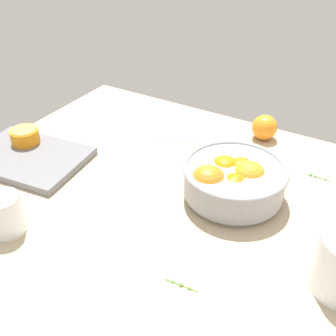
{
  "coord_description": "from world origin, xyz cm",
  "views": [
    {
      "loc": [
        39.47,
        -67.22,
        61.65
      ],
      "look_at": [
        -2.1,
        2.64,
        6.58
      ],
      "focal_mm": 44.84,
      "sensor_mm": 36.0,
      "label": 1
    }
  ],
  "objects_px": {
    "juice_glass": "(5,216)",
    "spoon": "(196,143)",
    "orange_half_0": "(25,136)",
    "fruit_bowl": "(233,180)",
    "cutting_board": "(28,158)",
    "loose_orange_0": "(264,127)"
  },
  "relations": [
    {
      "from": "fruit_bowl",
      "to": "juice_glass",
      "type": "xyz_separation_m",
      "value": [
        -0.36,
        -0.35,
        -0.01
      ]
    },
    {
      "from": "cutting_board",
      "to": "spoon",
      "type": "distance_m",
      "value": 0.46
    },
    {
      "from": "orange_half_0",
      "to": "spoon",
      "type": "bearing_deg",
      "value": 33.84
    },
    {
      "from": "orange_half_0",
      "to": "loose_orange_0",
      "type": "distance_m",
      "value": 0.68
    },
    {
      "from": "juice_glass",
      "to": "loose_orange_0",
      "type": "height_order",
      "value": "juice_glass"
    },
    {
      "from": "spoon",
      "to": "fruit_bowl",
      "type": "bearing_deg",
      "value": -43.45
    },
    {
      "from": "spoon",
      "to": "orange_half_0",
      "type": "bearing_deg",
      "value": -146.16
    },
    {
      "from": "juice_glass",
      "to": "loose_orange_0",
      "type": "distance_m",
      "value": 0.73
    },
    {
      "from": "juice_glass",
      "to": "cutting_board",
      "type": "bearing_deg",
      "value": 127.85
    },
    {
      "from": "juice_glass",
      "to": "orange_half_0",
      "type": "xyz_separation_m",
      "value": [
        -0.22,
        0.26,
        0.0
      ]
    },
    {
      "from": "cutting_board",
      "to": "orange_half_0",
      "type": "xyz_separation_m",
      "value": [
        -0.05,
        0.04,
        0.03
      ]
    },
    {
      "from": "cutting_board",
      "to": "spoon",
      "type": "xyz_separation_m",
      "value": [
        0.35,
        0.31,
        -0.01
      ]
    },
    {
      "from": "loose_orange_0",
      "to": "spoon",
      "type": "relative_size",
      "value": 0.43
    },
    {
      "from": "juice_glass",
      "to": "cutting_board",
      "type": "distance_m",
      "value": 0.28
    },
    {
      "from": "juice_glass",
      "to": "spoon",
      "type": "distance_m",
      "value": 0.56
    },
    {
      "from": "juice_glass",
      "to": "orange_half_0",
      "type": "bearing_deg",
      "value": 129.94
    },
    {
      "from": "cutting_board",
      "to": "spoon",
      "type": "bearing_deg",
      "value": 41.94
    },
    {
      "from": "juice_glass",
      "to": "orange_half_0",
      "type": "relative_size",
      "value": 1.15
    },
    {
      "from": "orange_half_0",
      "to": "spoon",
      "type": "height_order",
      "value": "orange_half_0"
    },
    {
      "from": "orange_half_0",
      "to": "loose_orange_0",
      "type": "height_order",
      "value": "loose_orange_0"
    },
    {
      "from": "fruit_bowl",
      "to": "orange_half_0",
      "type": "xyz_separation_m",
      "value": [
        -0.58,
        -0.09,
        -0.01
      ]
    },
    {
      "from": "cutting_board",
      "to": "loose_orange_0",
      "type": "bearing_deg",
      "value": 41.27
    }
  ]
}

